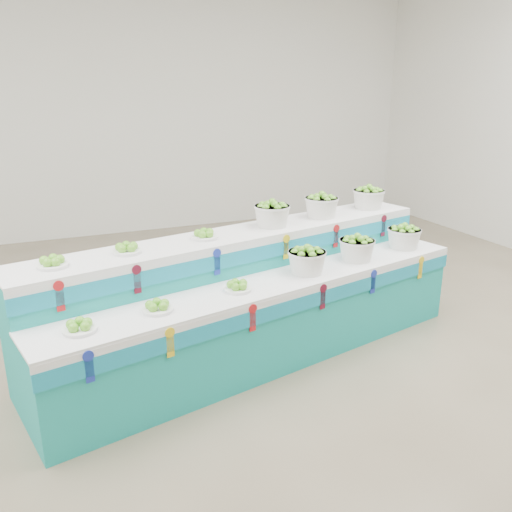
% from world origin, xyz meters
% --- Properties ---
extents(ground, '(10.00, 10.00, 0.00)m').
position_xyz_m(ground, '(0.00, 0.00, 0.00)').
color(ground, brown).
rests_on(ground, ground).
extents(back_wall, '(10.00, 0.00, 10.00)m').
position_xyz_m(back_wall, '(0.00, 5.00, 2.00)').
color(back_wall, silver).
rests_on(back_wall, ground).
extents(display_stand, '(3.99, 1.83, 1.02)m').
position_xyz_m(display_stand, '(0.47, 0.57, 0.51)').
color(display_stand, teal).
rests_on(display_stand, ground).
extents(plate_lower_left, '(0.26, 0.26, 0.09)m').
position_xyz_m(plate_lower_left, '(-0.99, -0.01, 0.76)').
color(plate_lower_left, white).
rests_on(plate_lower_left, display_stand).
extents(plate_lower_mid, '(0.26, 0.26, 0.09)m').
position_xyz_m(plate_lower_mid, '(-0.46, 0.11, 0.76)').
color(plate_lower_mid, white).
rests_on(plate_lower_mid, display_stand).
extents(plate_lower_right, '(0.26, 0.26, 0.09)m').
position_xyz_m(plate_lower_right, '(0.19, 0.26, 0.76)').
color(plate_lower_right, white).
rests_on(plate_lower_right, display_stand).
extents(basket_lower_left, '(0.38, 0.38, 0.23)m').
position_xyz_m(basket_lower_left, '(0.87, 0.41, 0.83)').
color(basket_lower_left, silver).
rests_on(basket_lower_left, display_stand).
extents(basket_lower_mid, '(0.38, 0.38, 0.23)m').
position_xyz_m(basket_lower_mid, '(1.44, 0.54, 0.83)').
color(basket_lower_mid, silver).
rests_on(basket_lower_mid, display_stand).
extents(basket_lower_right, '(0.38, 0.38, 0.23)m').
position_xyz_m(basket_lower_right, '(2.06, 0.68, 0.83)').
color(basket_lower_right, silver).
rests_on(basket_lower_right, display_stand).
extents(plate_upper_left, '(0.26, 0.26, 0.09)m').
position_xyz_m(plate_upper_left, '(-1.09, 0.45, 1.06)').
color(plate_upper_left, white).
rests_on(plate_upper_left, display_stand).
extents(plate_upper_mid, '(0.26, 0.26, 0.09)m').
position_xyz_m(plate_upper_mid, '(-0.57, 0.57, 1.06)').
color(plate_upper_mid, white).
rests_on(plate_upper_mid, display_stand).
extents(plate_upper_right, '(0.26, 0.26, 0.09)m').
position_xyz_m(plate_upper_right, '(0.09, 0.72, 1.06)').
color(plate_upper_right, white).
rests_on(plate_upper_right, display_stand).
extents(basket_upper_left, '(0.38, 0.38, 0.23)m').
position_xyz_m(basket_upper_left, '(0.76, 0.88, 1.13)').
color(basket_upper_left, silver).
rests_on(basket_upper_left, display_stand).
extents(basket_upper_mid, '(0.38, 0.38, 0.23)m').
position_xyz_m(basket_upper_mid, '(1.33, 1.01, 1.13)').
color(basket_upper_mid, silver).
rests_on(basket_upper_mid, display_stand).
extents(basket_upper_right, '(0.38, 0.38, 0.23)m').
position_xyz_m(basket_upper_right, '(1.95, 1.15, 1.13)').
color(basket_upper_right, silver).
rests_on(basket_upper_right, display_stand).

